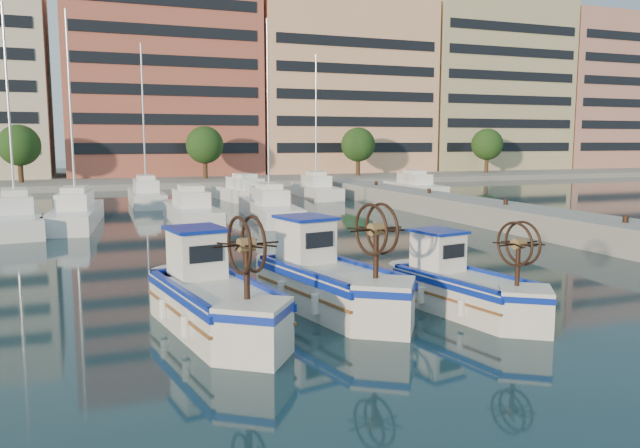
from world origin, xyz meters
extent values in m
plane|color=#17343E|center=(0.00, 0.00, 0.00)|extent=(300.00, 300.00, 0.00)
cube|color=gray|center=(13.00, 8.00, 0.60)|extent=(3.00, 60.00, 1.20)
cube|color=gray|center=(0.00, 67.00, 0.30)|extent=(180.00, 40.00, 0.60)
cube|color=#AE5543|center=(1.00, 65.00, 13.10)|extent=(22.00, 14.00, 25.00)
cube|color=black|center=(1.00, 58.00, 13.10)|extent=(20.24, 0.12, 22.50)
cube|color=#F2B086|center=(24.00, 65.00, 11.60)|extent=(23.00, 14.00, 22.00)
cube|color=black|center=(24.00, 58.00, 11.60)|extent=(21.16, 0.12, 19.80)
cube|color=tan|center=(47.00, 65.00, 12.60)|extent=(22.00, 14.00, 24.00)
cube|color=black|center=(47.00, 58.00, 12.60)|extent=(20.24, 0.12, 21.60)
cube|color=tan|center=(69.00, 65.00, 12.10)|extent=(21.00, 14.00, 23.00)
cube|color=black|center=(69.00, 58.00, 12.10)|extent=(19.32, 0.12, 20.70)
cylinder|color=#3F2B19|center=(-14.00, 53.50, 1.50)|extent=(0.50, 0.50, 3.00)
sphere|color=#254A1A|center=(-14.00, 53.50, 4.20)|extent=(4.00, 4.00, 4.00)
cylinder|color=#3F2B19|center=(4.00, 53.50, 1.50)|extent=(0.50, 0.50, 3.00)
sphere|color=#254A1A|center=(4.00, 53.50, 4.20)|extent=(4.00, 4.00, 4.00)
cylinder|color=#3F2B19|center=(22.00, 53.50, 1.50)|extent=(0.50, 0.50, 3.00)
sphere|color=#254A1A|center=(22.00, 53.50, 4.20)|extent=(4.00, 4.00, 4.00)
cylinder|color=#3F2B19|center=(40.00, 53.50, 1.50)|extent=(0.50, 0.50, 3.00)
sphere|color=#254A1A|center=(40.00, 53.50, 4.20)|extent=(4.00, 4.00, 4.00)
cube|color=white|center=(-11.66, 21.99, 0.50)|extent=(3.30, 9.86, 1.00)
cylinder|color=silver|center=(-11.66, 21.99, 6.00)|extent=(0.12, 0.12, 11.00)
cube|color=white|center=(-8.74, 22.68, 0.50)|extent=(3.14, 9.55, 1.00)
cylinder|color=silver|center=(-8.74, 22.68, 6.00)|extent=(0.12, 0.12, 11.00)
cube|color=white|center=(-2.64, 21.60, 0.50)|extent=(2.23, 8.40, 1.00)
cube|color=white|center=(1.92, 21.55, 0.50)|extent=(2.99, 9.55, 1.00)
cylinder|color=silver|center=(1.92, 21.55, 6.00)|extent=(0.12, 0.12, 11.00)
cube|color=white|center=(-4.05, 33.19, 0.50)|extent=(2.39, 8.92, 1.00)
cylinder|color=silver|center=(-4.05, 33.19, 6.00)|extent=(0.12, 0.12, 11.00)
cube|color=white|center=(3.20, 32.64, 0.50)|extent=(3.35, 9.15, 1.00)
cube|color=white|center=(9.57, 34.19, 0.50)|extent=(2.89, 8.68, 1.00)
cylinder|color=silver|center=(9.57, 34.19, 6.00)|extent=(0.12, 0.12, 11.00)
cube|color=white|center=(18.32, 33.48, 0.50)|extent=(3.05, 9.19, 1.00)
cube|color=silver|center=(-5.38, 0.89, 0.56)|extent=(2.65, 4.77, 1.13)
cube|color=#0B2299|center=(-5.38, 0.89, 0.99)|extent=(2.73, 4.92, 0.17)
cube|color=blue|center=(-5.38, 0.89, 0.93)|extent=(2.16, 4.26, 0.06)
cube|color=white|center=(-5.60, 2.17, 1.72)|extent=(1.40, 1.57, 1.18)
cube|color=#0B2299|center=(-5.60, 2.17, 2.37)|extent=(1.58, 1.76, 0.09)
cylinder|color=#331E14|center=(-5.07, -1.02, 1.75)|extent=(0.13, 0.13, 1.25)
cylinder|color=brown|center=(-5.07, -1.02, 2.42)|extent=(0.39, 0.35, 0.30)
torus|color=#331E14|center=(-5.23, -1.04, 2.42)|extent=(0.28, 1.25, 1.26)
torus|color=#331E14|center=(-4.91, -0.99, 2.42)|extent=(0.28, 1.25, 1.26)
cube|color=silver|center=(-2.05, 1.69, 0.58)|extent=(2.88, 4.93, 1.16)
cube|color=#0B2299|center=(-2.05, 1.69, 1.02)|extent=(2.97, 5.08, 0.18)
cube|color=blue|center=(-2.05, 1.69, 0.95)|extent=(2.36, 4.39, 0.07)
cube|color=white|center=(-2.32, 2.98, 1.76)|extent=(1.48, 1.65, 1.21)
cube|color=#0B2299|center=(-2.32, 2.98, 2.42)|extent=(1.67, 1.84, 0.09)
cylinder|color=#331E14|center=(-1.65, -0.25, 1.79)|extent=(0.13, 0.13, 1.28)
cylinder|color=brown|center=(-1.65, -0.25, 2.48)|extent=(0.41, 0.37, 0.31)
torus|color=#331E14|center=(-1.81, -0.29, 2.48)|extent=(0.34, 1.28, 1.29)
torus|color=#331E14|center=(-1.49, -0.22, 2.48)|extent=(0.34, 1.28, 1.29)
cube|color=silver|center=(1.24, 0.15, 0.50)|extent=(2.43, 4.23, 0.99)
cube|color=#0B2299|center=(1.24, 0.15, 0.88)|extent=(2.50, 4.36, 0.15)
cube|color=blue|center=(1.24, 0.15, 0.82)|extent=(1.99, 3.77, 0.06)
cube|color=white|center=(1.02, 1.27, 1.52)|extent=(1.26, 1.41, 1.04)
cube|color=#0B2299|center=(1.02, 1.27, 2.08)|extent=(1.42, 1.57, 0.08)
cylinder|color=#331E14|center=(1.56, -1.52, 1.54)|extent=(0.11, 0.11, 1.10)
cylinder|color=brown|center=(1.56, -1.52, 2.13)|extent=(0.35, 0.32, 0.27)
torus|color=#331E14|center=(1.42, -1.55, 2.13)|extent=(0.28, 1.10, 1.11)
torus|color=#331E14|center=(1.70, -1.49, 2.13)|extent=(0.28, 1.10, 1.11)
camera|label=1|loc=(-8.21, -13.75, 4.60)|focal=35.00mm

